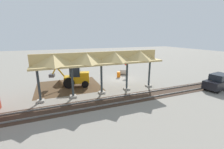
{
  "coord_description": "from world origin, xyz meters",
  "views": [
    {
      "loc": [
        9.76,
        20.77,
        6.57
      ],
      "look_at": [
        2.64,
        2.82,
        1.6
      ],
      "focal_mm": 24.0,
      "sensor_mm": 36.0,
      "label": 1
    }
  ],
  "objects": [
    {
      "name": "backhoe",
      "position": [
        7.17,
        1.18,
        1.27
      ],
      "size": [
        5.17,
        2.41,
        2.82
      ],
      "color": "orange",
      "rests_on": "ground"
    },
    {
      "name": "platform_canopy",
      "position": [
        4.75,
        4.84,
        4.16
      ],
      "size": [
        14.39,
        3.2,
        4.9
      ],
      "color": "#9E998E",
      "rests_on": "ground"
    },
    {
      "name": "traffic_barrel",
      "position": [
        -0.02,
        -0.95,
        0.45
      ],
      "size": [
        0.56,
        0.56,
        0.9
      ],
      "primitive_type": "cylinder",
      "color": "orange",
      "rests_on": "ground"
    },
    {
      "name": "dirt_mound",
      "position": [
        9.23,
        0.33,
        0.0
      ],
      "size": [
        3.86,
        3.86,
        1.83
      ],
      "primitive_type": "cone",
      "color": "#4C3823",
      "rests_on": "ground"
    },
    {
      "name": "distant_parked_car",
      "position": [
        -9.36,
        8.95,
        0.98
      ],
      "size": [
        4.44,
        2.44,
        1.98
      ],
      "color": "black",
      "rests_on": "ground"
    },
    {
      "name": "stop_sign",
      "position": [
        -1.57,
        -1.24,
        1.84
      ],
      "size": [
        0.7,
        0.36,
        2.55
      ],
      "color": "gray",
      "rests_on": "ground"
    },
    {
      "name": "rail_tracks",
      "position": [
        0.0,
        7.43,
        0.03
      ],
      "size": [
        60.0,
        2.58,
        0.15
      ],
      "color": "slate",
      "rests_on": "ground"
    },
    {
      "name": "ground_plane",
      "position": [
        0.0,
        0.0,
        0.0
      ],
      "size": [
        120.0,
        120.0,
        0.0
      ],
      "primitive_type": "plane",
      "color": "gray"
    },
    {
      "name": "dirt_work_zone",
      "position": [
        8.14,
        0.78,
        0.0
      ],
      "size": [
        8.2,
        7.0,
        0.01
      ],
      "primitive_type": "cube",
      "color": "#4C3823",
      "rests_on": "ground"
    },
    {
      "name": "concrete_pipe",
      "position": [
        -1.46,
        -2.19,
        0.46
      ],
      "size": [
        1.44,
        1.35,
        0.92
      ],
      "color": "#9E9384",
      "rests_on": "ground"
    }
  ]
}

